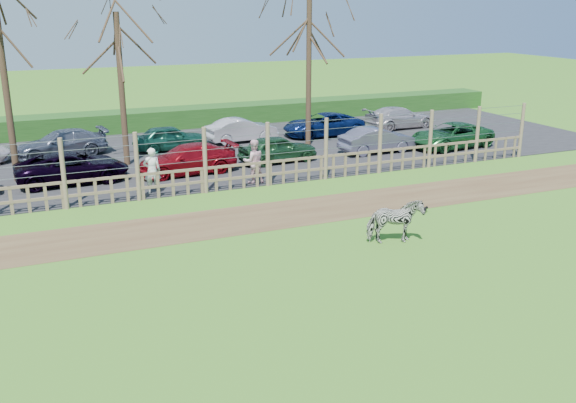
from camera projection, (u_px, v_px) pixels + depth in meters
name	position (u px, v px, depth m)	size (l,w,h in m)	color
ground	(290.00, 271.00, 17.11)	(120.00, 120.00, 0.00)	#6DA63E
dirt_strip	(236.00, 220.00, 21.06)	(34.00, 2.80, 0.01)	brown
asphalt	(167.00, 156.00, 29.84)	(44.00, 13.00, 0.04)	#232326
hedge	(138.00, 121.00, 35.83)	(46.00, 2.00, 1.10)	#1E4716
fence	(206.00, 172.00, 23.89)	(30.16, 0.16, 2.50)	brown
tree_mid	(119.00, 52.00, 26.77)	(4.80, 4.80, 6.83)	#3D2B1E
tree_right	(309.00, 38.00, 30.48)	(4.80, 4.80, 7.35)	#3D2B1E
zebra	(395.00, 221.00, 18.88)	(0.73, 1.61, 1.36)	gray
visitor_a	(152.00, 171.00, 23.72)	(0.63, 0.41, 1.72)	white
visitor_b	(254.00, 161.00, 25.10)	(0.84, 0.65, 1.72)	beige
crow	(424.00, 210.00, 21.83)	(0.26, 0.20, 0.22)	black
car_2	(72.00, 168.00, 25.22)	(1.99, 4.32, 1.20)	black
car_3	(187.00, 159.00, 26.55)	(1.68, 4.13, 1.20)	maroon
car_4	(278.00, 149.00, 28.47)	(1.42, 3.52, 1.20)	#1E4726
car_5	(377.00, 140.00, 30.30)	(1.27, 3.64, 1.20)	#59566F
car_6	(451.00, 135.00, 31.33)	(1.99, 4.32, 1.20)	#1E582A
car_9	(61.00, 143.00, 29.55)	(1.68, 4.13, 1.20)	#4F5568
car_10	(170.00, 138.00, 30.80)	(1.42, 3.52, 1.20)	#164A3A
car_11	(242.00, 130.00, 32.69)	(1.27, 3.64, 1.20)	silver
car_12	(323.00, 125.00, 34.12)	(1.99, 4.32, 1.20)	#091849
car_13	(399.00, 118.00, 36.24)	(1.68, 4.13, 1.20)	#B8AFB4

